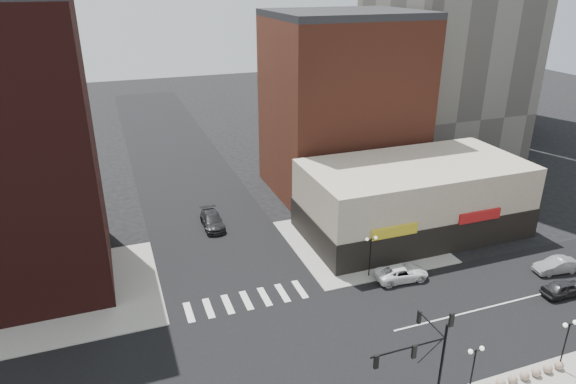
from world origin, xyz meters
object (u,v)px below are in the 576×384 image
traffic_signal (427,351)px  street_lamp_ne (371,246)px  street_lamp_se_b (568,333)px  silver_sedan (556,266)px  dark_sedan_east (565,288)px  dark_sedan_north (212,221)px  white_suv (401,273)px  street_lamp_se_a (475,360)px

traffic_signal → street_lamp_ne: traffic_signal is taller
traffic_signal → street_lamp_se_b: bearing=-0.8°
traffic_signal → silver_sedan: size_ratio=1.76×
dark_sedan_east → dark_sedan_north: size_ratio=0.80×
white_suv → dark_sedan_east: bearing=-116.5°
dark_sedan_east → white_suv: bearing=62.0°
street_lamp_se_a → dark_sedan_north: street_lamp_se_a is taller
silver_sedan → white_suv: bearing=-98.7°
silver_sedan → street_lamp_ne: bearing=-101.1°
white_suv → dark_sedan_north: size_ratio=0.94×
traffic_signal → white_suv: bearing=62.7°
street_lamp_se_b → traffic_signal: bearing=179.2°
street_lamp_se_b → silver_sedan: 15.02m
street_lamp_se_b → silver_sedan: street_lamp_se_b is taller
traffic_signal → dark_sedan_east: bearing=19.6°
street_lamp_se_b → white_suv: bearing=106.8°
street_lamp_ne → white_suv: 3.98m
white_suv → silver_sedan: (14.80, -4.00, 0.01)m
street_lamp_se_a → silver_sedan: street_lamp_se_a is taller
street_lamp_ne → dark_sedan_east: bearing=-30.2°
dark_sedan_east → silver_sedan: size_ratio=0.98×
street_lamp_se_a → street_lamp_ne: bearing=86.4°
white_suv → dark_sedan_east: size_ratio=1.18×
street_lamp_se_b → street_lamp_ne: (-7.00, 16.00, 0.00)m
traffic_signal → dark_sedan_north: bearing=102.6°
street_lamp_ne → street_lamp_se_b: bearing=-66.4°
street_lamp_se_b → silver_sedan: (10.44, 10.50, -2.56)m
white_suv → dark_sedan_north: bearing=44.1°
street_lamp_se_b → white_suv: size_ratio=0.81×
dark_sedan_north → white_suv: bearing=-48.9°
street_lamp_se_a → street_lamp_ne: size_ratio=1.00×
street_lamp_se_b → dark_sedan_north: street_lamp_se_b is taller
silver_sedan → dark_sedan_north: dark_sedan_north is taller
dark_sedan_east → street_lamp_se_b: bearing=134.3°
street_lamp_se_b → dark_sedan_north: (-18.80, 31.51, -2.50)m
street_lamp_se_b → dark_sedan_north: bearing=120.8°
street_lamp_se_a → silver_sedan: size_ratio=0.94×
dark_sedan_north → silver_sedan: bearing=-35.0°
dark_sedan_east → silver_sedan: bearing=-33.7°
street_lamp_se_b → white_suv: 15.36m
white_suv → dark_sedan_east: 14.40m
traffic_signal → dark_sedan_north: size_ratio=1.43×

